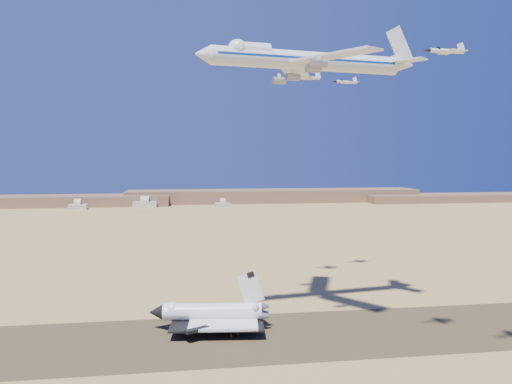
{
  "coord_description": "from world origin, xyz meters",
  "views": [
    {
      "loc": [
        -11.12,
        -171.41,
        63.32
      ],
      "look_at": [
        15.28,
        8.0,
        51.1
      ],
      "focal_mm": 35.0,
      "sensor_mm": 36.0,
      "label": 1
    }
  ],
  "objects": [
    {
      "name": "shuttle",
      "position": [
        -1.12,
        10.22,
        5.86
      ],
      "size": [
        44.41,
        30.18,
        21.81
      ],
      "rotation": [
        0.0,
        0.0,
        -0.11
      ],
      "color": "silver",
      "rests_on": "runway"
    },
    {
      "name": "crew_a",
      "position": [
        6.63,
        4.89,
        0.95
      ],
      "size": [
        0.63,
        0.76,
        1.79
      ],
      "primitive_type": "imported",
      "rotation": [
        0.0,
        0.0,
        1.22
      ],
      "color": "orange",
      "rests_on": "runway"
    },
    {
      "name": "crew_c",
      "position": [
        7.97,
        1.7,
        0.85
      ],
      "size": [
        0.93,
        1.02,
        1.58
      ],
      "primitive_type": "imported",
      "rotation": [
        0.0,
        0.0,
        2.22
      ],
      "color": "orange",
      "rests_on": "runway"
    },
    {
      "name": "chase_jet_e",
      "position": [
        71.72,
        76.55,
        102.3
      ],
      "size": [
        14.81,
        8.53,
        3.76
      ],
      "rotation": [
        0.0,
        0.0,
        0.24
      ],
      "color": "silver"
    },
    {
      "name": "chase_jet_d",
      "position": [
        47.78,
        63.02,
        101.68
      ],
      "size": [
        15.31,
        8.06,
        3.81
      ],
      "rotation": [
        0.0,
        0.0,
        0.0
      ],
      "color": "silver"
    },
    {
      "name": "hangars",
      "position": [
        -64.0,
        478.43,
        4.83
      ],
      "size": [
        200.5,
        29.5,
        30.0
      ],
      "color": "beige",
      "rests_on": "ground"
    },
    {
      "name": "ground",
      "position": [
        0.0,
        0.0,
        0.0
      ],
      "size": [
        1200.0,
        1200.0,
        0.0
      ],
      "primitive_type": "plane",
      "color": "tan",
      "rests_on": "ground"
    },
    {
      "name": "ridgeline",
      "position": [
        65.32,
        527.31,
        7.63
      ],
      "size": [
        960.0,
        90.0,
        18.0
      ],
      "color": "brown",
      "rests_on": "ground"
    },
    {
      "name": "chase_jet_a",
      "position": [
        65.23,
        -33.17,
        94.7
      ],
      "size": [
        13.74,
        7.43,
        3.42
      ],
      "rotation": [
        0.0,
        0.0,
        0.07
      ],
      "color": "silver"
    },
    {
      "name": "runway",
      "position": [
        0.0,
        0.0,
        0.03
      ],
      "size": [
        600.0,
        50.0,
        0.06
      ],
      "primitive_type": "cube",
      "color": "brown",
      "rests_on": "ground"
    },
    {
      "name": "crew_b",
      "position": [
        5.23,
        -0.42,
        0.92
      ],
      "size": [
        0.85,
        0.97,
        1.73
      ],
      "primitive_type": "imported",
      "rotation": [
        0.0,
        0.0,
        2.13
      ],
      "color": "orange",
      "rests_on": "runway"
    },
    {
      "name": "carrier_747",
      "position": [
        32.54,
        10.43,
        99.39
      ],
      "size": [
        87.49,
        66.78,
        21.71
      ],
      "rotation": [
        0.0,
        0.0,
        0.15
      ],
      "color": "silver"
    }
  ]
}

